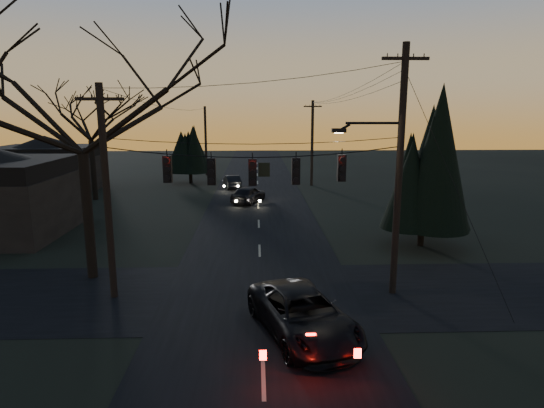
{
  "coord_description": "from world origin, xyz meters",
  "views": [
    {
      "loc": [
        -0.17,
        -7.66,
        7.46
      ],
      "look_at": [
        0.44,
        9.36,
        3.96
      ],
      "focal_mm": 30.0,
      "sensor_mm": 36.0,
      "label": 1
    }
  ],
  "objects_px": {
    "utility_pole_left": "(114,297)",
    "suv_near": "(303,315)",
    "utility_pole_far_r": "(311,185)",
    "evergreen_right": "(425,167)",
    "sedan_oncoming_b": "(232,182)",
    "utility_pole_right": "(392,293)",
    "bare_tree_left": "(78,100)",
    "sedan_oncoming_a": "(248,194)",
    "utility_pole_far_l": "(207,175)"
  },
  "relations": [
    {
      "from": "utility_pole_left",
      "to": "sedan_oncoming_a",
      "type": "xyz_separation_m",
      "value": [
        5.2,
        19.23,
        0.7
      ]
    },
    {
      "from": "suv_near",
      "to": "evergreen_right",
      "type": "bearing_deg",
      "value": 35.08
    },
    {
      "from": "utility_pole_far_l",
      "to": "bare_tree_left",
      "type": "bearing_deg",
      "value": -92.82
    },
    {
      "from": "bare_tree_left",
      "to": "suv_near",
      "type": "relative_size",
      "value": 2.09
    },
    {
      "from": "utility_pole_right",
      "to": "suv_near",
      "type": "relative_size",
      "value": 1.85
    },
    {
      "from": "bare_tree_left",
      "to": "utility_pole_right",
      "type": "bearing_deg",
      "value": -9.91
    },
    {
      "from": "utility_pole_far_r",
      "to": "utility_pole_far_l",
      "type": "bearing_deg",
      "value": 145.18
    },
    {
      "from": "utility_pole_left",
      "to": "suv_near",
      "type": "distance_m",
      "value": 8.2
    },
    {
      "from": "utility_pole_far_r",
      "to": "sedan_oncoming_b",
      "type": "distance_m",
      "value": 8.15
    },
    {
      "from": "utility_pole_right",
      "to": "bare_tree_left",
      "type": "bearing_deg",
      "value": 170.09
    },
    {
      "from": "utility_pole_far_l",
      "to": "evergreen_right",
      "type": "bearing_deg",
      "value": -62.72
    },
    {
      "from": "utility_pole_left",
      "to": "sedan_oncoming_b",
      "type": "distance_m",
      "value": 26.93
    },
    {
      "from": "utility_pole_far_l",
      "to": "evergreen_right",
      "type": "height_order",
      "value": "evergreen_right"
    },
    {
      "from": "utility_pole_far_r",
      "to": "evergreen_right",
      "type": "bearing_deg",
      "value": -80.4
    },
    {
      "from": "utility_pole_far_l",
      "to": "sedan_oncoming_a",
      "type": "height_order",
      "value": "utility_pole_far_l"
    },
    {
      "from": "evergreen_right",
      "to": "sedan_oncoming_a",
      "type": "relative_size",
      "value": 1.88
    },
    {
      "from": "sedan_oncoming_b",
      "to": "utility_pole_left",
      "type": "bearing_deg",
      "value": 71.01
    },
    {
      "from": "utility_pole_right",
      "to": "evergreen_right",
      "type": "xyz_separation_m",
      "value": [
        3.6,
        6.72,
        4.47
      ]
    },
    {
      "from": "bare_tree_left",
      "to": "sedan_oncoming_b",
      "type": "height_order",
      "value": "bare_tree_left"
    },
    {
      "from": "bare_tree_left",
      "to": "sedan_oncoming_a",
      "type": "distance_m",
      "value": 19.64
    },
    {
      "from": "utility_pole_left",
      "to": "bare_tree_left",
      "type": "height_order",
      "value": "bare_tree_left"
    },
    {
      "from": "evergreen_right",
      "to": "sedan_oncoming_b",
      "type": "relative_size",
      "value": 2.03
    },
    {
      "from": "sedan_oncoming_a",
      "to": "sedan_oncoming_b",
      "type": "bearing_deg",
      "value": -53.21
    },
    {
      "from": "utility_pole_left",
      "to": "utility_pole_far_l",
      "type": "height_order",
      "value": "utility_pole_left"
    },
    {
      "from": "utility_pole_far_r",
      "to": "suv_near",
      "type": "height_order",
      "value": "utility_pole_far_r"
    },
    {
      "from": "sedan_oncoming_b",
      "to": "utility_pole_far_r",
      "type": "bearing_deg",
      "value": 177.68
    },
    {
      "from": "utility_pole_left",
      "to": "sedan_oncoming_b",
      "type": "relative_size",
      "value": 2.23
    },
    {
      "from": "sedan_oncoming_b",
      "to": "evergreen_right",
      "type": "bearing_deg",
      "value": 108.62
    },
    {
      "from": "utility_pole_far_l",
      "to": "bare_tree_left",
      "type": "relative_size",
      "value": 0.71
    },
    {
      "from": "utility_pole_right",
      "to": "suv_near",
      "type": "xyz_separation_m",
      "value": [
        -4.13,
        -3.52,
        0.75
      ]
    },
    {
      "from": "utility_pole_right",
      "to": "sedan_oncoming_b",
      "type": "bearing_deg",
      "value": 106.73
    },
    {
      "from": "suv_near",
      "to": "sedan_oncoming_b",
      "type": "relative_size",
      "value": 1.42
    },
    {
      "from": "evergreen_right",
      "to": "sedan_oncoming_a",
      "type": "xyz_separation_m",
      "value": [
        -9.9,
        12.52,
        -3.77
      ]
    },
    {
      "from": "utility_pole_far_l",
      "to": "bare_tree_left",
      "type": "height_order",
      "value": "bare_tree_left"
    },
    {
      "from": "utility_pole_left",
      "to": "utility_pole_far_l",
      "type": "relative_size",
      "value": 1.06
    },
    {
      "from": "utility_pole_far_l",
      "to": "sedan_oncoming_b",
      "type": "relative_size",
      "value": 2.09
    },
    {
      "from": "utility_pole_far_l",
      "to": "sedan_oncoming_a",
      "type": "distance_m",
      "value": 17.57
    },
    {
      "from": "utility_pole_left",
      "to": "suv_near",
      "type": "xyz_separation_m",
      "value": [
        7.37,
        -3.52,
        0.75
      ]
    },
    {
      "from": "utility_pole_right",
      "to": "bare_tree_left",
      "type": "height_order",
      "value": "bare_tree_left"
    },
    {
      "from": "suv_near",
      "to": "sedan_oncoming_a",
      "type": "bearing_deg",
      "value": 77.6
    },
    {
      "from": "sedan_oncoming_a",
      "to": "utility_pole_left",
      "type": "bearing_deg",
      "value": 98.67
    },
    {
      "from": "suv_near",
      "to": "sedan_oncoming_a",
      "type": "xyz_separation_m",
      "value": [
        -2.17,
        22.75,
        -0.05
      ]
    },
    {
      "from": "suv_near",
      "to": "utility_pole_far_r",
      "type": "bearing_deg",
      "value": 64.68
    },
    {
      "from": "bare_tree_left",
      "to": "sedan_oncoming_b",
      "type": "bearing_deg",
      "value": 78.11
    },
    {
      "from": "utility_pole_far_l",
      "to": "sedan_oncoming_a",
      "type": "bearing_deg",
      "value": -72.77
    },
    {
      "from": "utility_pole_left",
      "to": "evergreen_right",
      "type": "relative_size",
      "value": 1.1
    },
    {
      "from": "utility_pole_right",
      "to": "utility_pole_left",
      "type": "height_order",
      "value": "utility_pole_right"
    },
    {
      "from": "utility_pole_right",
      "to": "sedan_oncoming_b",
      "type": "xyz_separation_m",
      "value": [
        -8.02,
        26.69,
        0.63
      ]
    },
    {
      "from": "evergreen_right",
      "to": "suv_near",
      "type": "distance_m",
      "value": 13.35
    },
    {
      "from": "utility_pole_far_r",
      "to": "evergreen_right",
      "type": "distance_m",
      "value": 22.04
    }
  ]
}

